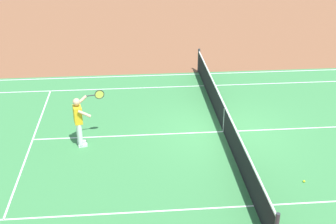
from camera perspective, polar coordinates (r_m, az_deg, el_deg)
ground_plane at (r=15.76m, az=6.92°, el=-2.45°), size 60.00×60.00×0.00m
court_slab at (r=15.75m, az=6.92°, el=-2.44°), size 24.20×11.40×0.00m
court_line_markings at (r=15.75m, az=6.92°, el=-2.43°), size 23.85×11.05×0.01m
tennis_net at (r=15.53m, az=7.01°, el=-0.85°), size 0.10×11.70×1.08m
tennis_player_near at (r=14.69m, az=-11.00°, el=-0.88°), size 1.00×0.85×1.70m
tennis_ball at (r=13.59m, az=16.59°, el=-8.27°), size 0.07×0.07×0.07m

